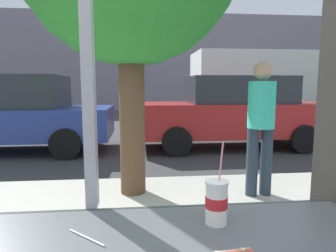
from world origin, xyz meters
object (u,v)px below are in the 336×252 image
Objects in this scene: box_truck at (280,85)px; pedestrian at (261,120)px; soda_cup_left at (216,201)px; parked_car_red at (232,112)px; parked_car_blue at (12,114)px.

pedestrian is (-4.15, -7.92, -0.49)m from box_truck.
parked_car_red reaches higher than soda_cup_left.
box_truck is 4.36× the size of pedestrian.
parked_car_red is 0.65× the size of box_truck.
parked_car_red is 3.67m from pedestrian.
box_truck is (5.32, 10.22, 0.55)m from soda_cup_left.
parked_car_blue is 0.96× the size of parked_car_red.
parked_car_blue is 5.14m from parked_car_red.
pedestrian reaches higher than soda_cup_left.
box_truck reaches higher than parked_car_blue.
box_truck reaches higher than pedestrian.
soda_cup_left is 6.68m from parked_car_blue.
soda_cup_left is at bearing -61.68° from parked_car_blue.
pedestrian is (1.16, 2.30, 0.05)m from soda_cup_left.
soda_cup_left is 11.53m from box_truck.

